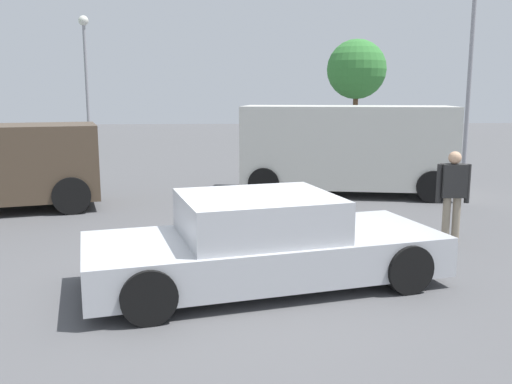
{
  "coord_description": "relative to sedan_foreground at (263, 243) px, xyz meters",
  "views": [
    {
      "loc": [
        -0.15,
        -7.0,
        2.53
      ],
      "look_at": [
        0.39,
        2.11,
        0.9
      ],
      "focal_mm": 38.82,
      "sensor_mm": 36.0,
      "label": 1
    }
  ],
  "objects": [
    {
      "name": "van_white",
      "position": [
        2.59,
        6.71,
        0.64
      ],
      "size": [
        5.45,
        2.97,
        2.22
      ],
      "rotation": [
        0.0,
        0.0,
        2.96
      ],
      "color": "silver",
      "rests_on": "ground_plane"
    },
    {
      "name": "tree_back_right",
      "position": [
        6.93,
        23.9,
        3.28
      ],
      "size": [
        3.28,
        3.28,
        5.5
      ],
      "color": "brown",
      "rests_on": "ground_plane"
    },
    {
      "name": "pedestrian",
      "position": [
        3.37,
        1.91,
        0.37
      ],
      "size": [
        0.57,
        0.27,
        1.57
      ],
      "rotation": [
        0.0,
        0.0,
        4.63
      ],
      "color": "gray",
      "rests_on": "ground_plane"
    },
    {
      "name": "ground_plane",
      "position": [
        -0.37,
        -0.1,
        -0.56
      ],
      "size": [
        80.0,
        80.0,
        0.0
      ],
      "primitive_type": "plane",
      "color": "#515154"
    },
    {
      "name": "light_post_near",
      "position": [
        7.55,
        10.87,
        4.46
      ],
      "size": [
        0.44,
        0.44,
        7.58
      ],
      "color": "gray",
      "rests_on": "ground_plane"
    },
    {
      "name": "dog",
      "position": [
        2.27,
        2.13,
        -0.32
      ],
      "size": [
        0.34,
        0.64,
        0.4
      ],
      "rotation": [
        0.0,
        0.0,
        4.98
      ],
      "color": "beige",
      "rests_on": "ground_plane"
    },
    {
      "name": "light_post_mid",
      "position": [
        -6.65,
        18.77,
        3.51
      ],
      "size": [
        0.44,
        0.44,
        5.93
      ],
      "color": "gray",
      "rests_on": "ground_plane"
    },
    {
      "name": "sedan_foreground",
      "position": [
        0.0,
        0.0,
        0.0
      ],
      "size": [
        4.99,
        2.91,
        1.22
      ],
      "rotation": [
        0.0,
        0.0,
        0.24
      ],
      "color": "#B7BABF",
      "rests_on": "ground_plane"
    }
  ]
}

